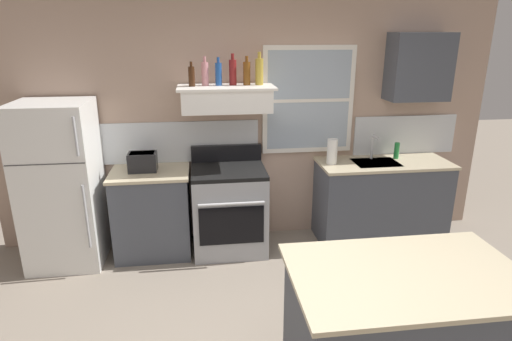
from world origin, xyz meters
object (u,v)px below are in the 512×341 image
(bottle_amber_wine, at_px, (247,73))
(bottle_champagne_gold_foil, at_px, (259,71))
(toaster, at_px, (143,162))
(stove_range, at_px, (229,209))
(bottle_brown_stout, at_px, (192,76))
(bottle_blue_liqueur, at_px, (219,74))
(dish_soap_bottle, at_px, (397,151))
(kitchen_island, at_px, (400,336))
(bottle_rose_pink, at_px, (205,73))
(refrigerator, at_px, (61,185))
(bottle_red_label_wine, at_px, (233,72))
(paper_towel_roll, at_px, (332,152))

(bottle_amber_wine, xyz_separation_m, bottle_champagne_gold_foil, (0.13, 0.00, 0.02))
(toaster, height_order, stove_range, toaster)
(toaster, relative_size, bottle_brown_stout, 1.25)
(bottle_champagne_gold_foil, bearing_deg, bottle_blue_liqueur, 179.65)
(dish_soap_bottle, xyz_separation_m, kitchen_island, (-0.96, -2.26, -0.54))
(dish_soap_bottle, distance_m, kitchen_island, 2.51)
(toaster, distance_m, dish_soap_bottle, 2.74)
(bottle_champagne_gold_foil, bearing_deg, bottle_rose_pink, 178.32)
(refrigerator, distance_m, bottle_brown_stout, 1.67)
(toaster, xyz_separation_m, stove_range, (0.86, -0.05, -0.54))
(bottle_blue_liqueur, xyz_separation_m, bottle_champagne_gold_foil, (0.41, -0.00, 0.02))
(bottle_blue_liqueur, bearing_deg, toaster, -173.81)
(bottle_rose_pink, distance_m, kitchen_island, 2.90)
(bottle_red_label_wine, relative_size, bottle_amber_wine, 1.09)
(bottle_blue_liqueur, bearing_deg, refrigerator, -174.23)
(kitchen_island, bearing_deg, bottle_blue_liqueur, 113.61)
(bottle_brown_stout, height_order, bottle_champagne_gold_foil, bottle_champagne_gold_foil)
(paper_towel_roll, bearing_deg, stove_range, -178.07)
(paper_towel_roll, relative_size, kitchen_island, 0.19)
(bottle_champagne_gold_foil, height_order, dish_soap_bottle, bottle_champagne_gold_foil)
(dish_soap_bottle, bearing_deg, stove_range, -175.82)
(bottle_amber_wine, bearing_deg, kitchen_island, -72.62)
(paper_towel_roll, height_order, kitchen_island, paper_towel_roll)
(bottle_brown_stout, relative_size, bottle_red_label_wine, 0.77)
(toaster, bearing_deg, bottle_rose_pink, 8.56)
(bottle_champagne_gold_foil, height_order, paper_towel_roll, bottle_champagne_gold_foil)
(dish_soap_bottle, bearing_deg, bottle_red_label_wine, 179.47)
(bottle_rose_pink, height_order, bottle_champagne_gold_foil, bottle_champagne_gold_foil)
(bottle_brown_stout, height_order, kitchen_island, bottle_brown_stout)
(kitchen_island, bearing_deg, bottle_red_label_wine, 110.34)
(bottle_champagne_gold_foil, bearing_deg, refrigerator, -175.48)
(bottle_brown_stout, bearing_deg, paper_towel_roll, -2.29)
(bottle_rose_pink, distance_m, bottle_blue_liqueur, 0.13)
(stove_range, distance_m, kitchen_island, 2.31)
(bottle_brown_stout, xyz_separation_m, bottle_champagne_gold_foil, (0.67, 0.04, 0.04))
(refrigerator, bearing_deg, toaster, 5.35)
(refrigerator, xyz_separation_m, bottle_brown_stout, (1.32, 0.12, 1.03))
(dish_soap_bottle, bearing_deg, bottle_amber_wine, -179.84)
(bottle_amber_wine, relative_size, dish_soap_bottle, 1.58)
(toaster, xyz_separation_m, bottle_brown_stout, (0.53, 0.04, 0.84))
(bottle_blue_liqueur, relative_size, bottle_amber_wine, 0.97)
(bottle_champagne_gold_foil, bearing_deg, dish_soap_bottle, 0.11)
(refrigerator, height_order, bottle_brown_stout, bottle_brown_stout)
(bottle_brown_stout, bearing_deg, stove_range, -15.92)
(bottle_blue_liqueur, distance_m, paper_towel_roll, 1.44)
(bottle_rose_pink, relative_size, bottle_red_label_wine, 0.92)
(kitchen_island, bearing_deg, bottle_brown_stout, 119.45)
(bottle_red_label_wine, distance_m, kitchen_island, 2.81)
(bottle_red_label_wine, xyz_separation_m, bottle_champagne_gold_foil, (0.26, -0.02, 0.01))
(bottle_rose_pink, bearing_deg, kitchen_island, -63.75)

